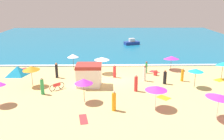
{
  "coord_description": "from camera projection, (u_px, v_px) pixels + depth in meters",
  "views": [
    {
      "loc": [
        -0.55,
        -27.34,
        9.58
      ],
      "look_at": [
        -0.06,
        1.53,
        0.8
      ],
      "focal_mm": 38.78,
      "sensor_mm": 36.0,
      "label": 1
    }
  ],
  "objects": [
    {
      "name": "beach_umbrella_5",
      "position": [
        171.0,
        58.0,
        32.6
      ],
      "size": [
        2.52,
        2.53,
        1.99
      ],
      "color": "#4C3823",
      "rests_on": "ground_plane"
    },
    {
      "name": "beach_umbrella_2",
      "position": [
        31.0,
        68.0,
        26.48
      ],
      "size": [
        2.59,
        2.6,
        2.36
      ],
      "color": "#4C3823",
      "rests_on": "ground_plane"
    },
    {
      "name": "beach_towel_2",
      "position": [
        220.0,
        80.0,
        28.99
      ],
      "size": [
        1.76,
        1.53,
        0.01
      ],
      "color": "orange",
      "rests_on": "ground_plane"
    },
    {
      "name": "beach_umbrella_7",
      "position": [
        84.0,
        81.0,
        22.45
      ],
      "size": [
        1.81,
        1.82,
        2.32
      ],
      "color": "#4C3823",
      "rests_on": "ground_plane"
    },
    {
      "name": "beachgoer_7",
      "position": [
        136.0,
        83.0,
        25.34
      ],
      "size": [
        0.41,
        0.41,
        1.84
      ],
      "color": "red",
      "rests_on": "ground_plane"
    },
    {
      "name": "beachgoer_3",
      "position": [
        145.0,
        73.0,
        28.43
      ],
      "size": [
        0.45,
        0.45,
        1.93
      ],
      "color": "white",
      "rests_on": "ground_plane"
    },
    {
      "name": "beachgoer_4",
      "position": [
        42.0,
        86.0,
        24.55
      ],
      "size": [
        0.51,
        0.51,
        1.82
      ],
      "color": "green",
      "rests_on": "ground_plane"
    },
    {
      "name": "beach_umbrella_6",
      "position": [
        196.0,
        70.0,
        26.1
      ],
      "size": [
        2.29,
        2.29,
        2.14
      ],
      "color": "#4C3823",
      "rests_on": "ground_plane"
    },
    {
      "name": "parked_bicycle",
      "position": [
        57.0,
        86.0,
        25.89
      ],
      "size": [
        1.36,
        1.3,
        0.76
      ],
      "color": "black",
      "rests_on": "ground_plane"
    },
    {
      "name": "beach_umbrella_0",
      "position": [
        102.0,
        59.0,
        31.0
      ],
      "size": [
        2.38,
        2.38,
        2.18
      ],
      "color": "silver",
      "rests_on": "ground_plane"
    },
    {
      "name": "beach_umbrella_8",
      "position": [
        219.0,
        96.0,
        19.27
      ],
      "size": [
        2.6,
        2.58,
        2.24
      ],
      "color": "silver",
      "rests_on": "ground_plane"
    },
    {
      "name": "beachgoer_6",
      "position": [
        114.0,
        101.0,
        21.01
      ],
      "size": [
        0.4,
        0.4,
        1.84
      ],
      "color": "orange",
      "rests_on": "ground_plane"
    },
    {
      "name": "beachgoer_0",
      "position": [
        165.0,
        78.0,
        27.49
      ],
      "size": [
        0.46,
        0.46,
        1.65
      ],
      "color": "black",
      "rests_on": "ground_plane"
    },
    {
      "name": "beach_umbrella_3",
      "position": [
        223.0,
        64.0,
        28.67
      ],
      "size": [
        2.45,
        2.46,
        2.24
      ],
      "color": "#4C3823",
      "rests_on": "ground_plane"
    },
    {
      "name": "beachgoer_9",
      "position": [
        57.0,
        71.0,
        29.59
      ],
      "size": [
        0.38,
        0.38,
        1.89
      ],
      "color": "black",
      "rests_on": "ground_plane"
    },
    {
      "name": "ground_plane",
      "position": [
        113.0,
        80.0,
        28.95
      ],
      "size": [
        60.0,
        60.0,
        0.0
      ],
      "primitive_type": "plane",
      "color": "#D8B775"
    },
    {
      "name": "beachgoer_1",
      "position": [
        146.0,
        67.0,
        31.4
      ],
      "size": [
        0.4,
        0.4,
        1.59
      ],
      "color": "green",
      "rests_on": "ground_plane"
    },
    {
      "name": "beach_towel_1",
      "position": [
        83.0,
        119.0,
        19.7
      ],
      "size": [
        0.95,
        1.84,
        0.01
      ],
      "color": "red",
      "rests_on": "ground_plane"
    },
    {
      "name": "beach_towel_0",
      "position": [
        22.0,
        69.0,
        33.41
      ],
      "size": [
        1.5,
        1.45,
        0.01
      ],
      "color": "red",
      "rests_on": "ground_plane"
    },
    {
      "name": "lifeguard_cabana",
      "position": [
        89.0,
        75.0,
        26.77
      ],
      "size": [
        2.78,
        2.33,
        2.49
      ],
      "color": "white",
      "rests_on": "ground_plane"
    },
    {
      "name": "beach_umbrella_9",
      "position": [
        156.0,
        88.0,
        21.16
      ],
      "size": [
        2.42,
        2.42,
        2.12
      ],
      "color": "silver",
      "rests_on": "ground_plane"
    },
    {
      "name": "beach_towel_3",
      "position": [
        164.0,
        98.0,
        23.91
      ],
      "size": [
        1.52,
        1.55,
        0.01
      ],
      "color": "orange",
      "rests_on": "ground_plane"
    },
    {
      "name": "beach_towel_4",
      "position": [
        154.0,
        72.0,
        32.11
      ],
      "size": [
        1.51,
        1.54,
        0.01
      ],
      "color": "red",
      "rests_on": "ground_plane"
    },
    {
      "name": "wave_breaker_foam",
      "position": [
        112.0,
        65.0,
        34.94
      ],
      "size": [
        57.0,
        0.7,
        0.01
      ],
      "primitive_type": "cube",
      "color": "white",
      "rests_on": "ocean_water"
    },
    {
      "name": "beachgoer_8",
      "position": [
        182.0,
        75.0,
        28.44
      ],
      "size": [
        0.33,
        0.33,
        1.58
      ],
      "color": "orange",
      "rests_on": "ground_plane"
    },
    {
      "name": "beach_tent",
      "position": [
        18.0,
        71.0,
        30.43
      ],
      "size": [
        2.98,
        2.86,
        1.24
      ],
      "color": "#1999D8",
      "rests_on": "ground_plane"
    },
    {
      "name": "small_boat_0",
      "position": [
        132.0,
        42.0,
        49.81
      ],
      "size": [
        3.33,
        2.3,
        1.28
      ],
      "color": "navy",
      "rests_on": "ocean_water"
    },
    {
      "name": "beachgoer_2",
      "position": [
        114.0,
        71.0,
        29.77
      ],
      "size": [
        0.53,
        0.53,
        1.61
      ],
      "color": "red",
      "rests_on": "ground_plane"
    },
    {
      "name": "beachgoer_5",
      "position": [
        156.0,
        73.0,
        30.58
      ],
      "size": [
        0.5,
        0.5,
        0.83
      ],
      "color": "red",
      "rests_on": "ground_plane"
    },
    {
      "name": "beach_umbrella_1",
      "position": [
        73.0,
        56.0,
        33.07
      ],
      "size": [
        1.87,
        1.88,
        2.08
      ],
      "color": "#4C3823",
      "rests_on": "ground_plane"
    },
    {
      "name": "ocean_water",
      "position": [
        110.0,
        40.0,
        55.72
      ],
      "size": [
        60.0,
        44.0,
        0.1
      ],
      "primitive_type": "cube",
      "color": "#146B93",
      "rests_on": "ground_plane"
    }
  ]
}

